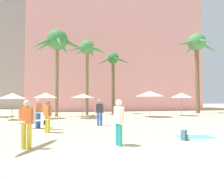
{
  "coord_description": "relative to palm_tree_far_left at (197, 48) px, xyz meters",
  "views": [
    {
      "loc": [
        -2.0,
        -5.64,
        1.69
      ],
      "look_at": [
        -0.03,
        4.41,
        2.16
      ],
      "focal_mm": 33.43,
      "sensor_mm": 36.0,
      "label": 1
    }
  ],
  "objects": [
    {
      "name": "person_mid_right",
      "position": [
        -15.87,
        -11.34,
        -6.9
      ],
      "size": [
        0.46,
        0.52,
        1.65
      ],
      "rotation": [
        0.0,
        0.0,
        0.7
      ],
      "color": "gold",
      "rests_on": "ground"
    },
    {
      "name": "hotel_tower_gray",
      "position": [
        -23.95,
        20.3,
        9.27
      ],
      "size": [
        13.73,
        11.53,
        34.13
      ],
      "primitive_type": "cube",
      "color": "gray",
      "rests_on": "ground"
    },
    {
      "name": "cafe_umbrella_2",
      "position": [
        -19.44,
        -3.9,
        -5.86
      ],
      "size": [
        2.2,
        2.2,
        2.18
      ],
      "color": "gray",
      "rests_on": "ground"
    },
    {
      "name": "person_far_left",
      "position": [
        -13.0,
        -14.81,
        -6.88
      ],
      "size": [
        0.32,
        0.61,
        1.68
      ],
      "rotation": [
        0.0,
        0.0,
        0.27
      ],
      "color": "teal",
      "rests_on": "ground"
    },
    {
      "name": "palm_tree_left",
      "position": [
        -13.05,
        -0.04,
        -1.1
      ],
      "size": [
        4.28,
        3.91,
        8.01
      ],
      "color": "brown",
      "rests_on": "ground"
    },
    {
      "name": "person_near_right",
      "position": [
        -16.59,
        -9.6,
        -6.88
      ],
      "size": [
        2.8,
        1.83,
        1.71
      ],
      "rotation": [
        0.0,
        0.0,
        5.79
      ],
      "color": "blue",
      "rests_on": "ground"
    },
    {
      "name": "person_near_left",
      "position": [
        -12.93,
        -9.04,
        -6.89
      ],
      "size": [
        0.6,
        0.25,
        1.66
      ],
      "rotation": [
        0.0,
        0.0,
        1.53
      ],
      "color": "blue",
      "rests_on": "ground"
    },
    {
      "name": "ground",
      "position": [
        -12.72,
        -16.61,
        -7.8
      ],
      "size": [
        120.0,
        120.0,
        0.0
      ],
      "primitive_type": "plane",
      "color": "#C6B28C"
    },
    {
      "name": "person_mid_center",
      "position": [
        -16.2,
        -14.58,
        -6.89
      ],
      "size": [
        1.4,
        2.66,
        1.66
      ],
      "rotation": [
        0.0,
        0.0,
        4.46
      ],
      "color": "gold",
      "rests_on": "ground"
    },
    {
      "name": "backpack",
      "position": [
        -10.14,
        -14.34,
        -7.6
      ],
      "size": [
        0.35,
        0.35,
        0.42
      ],
      "rotation": [
        0.0,
        0.0,
        5.47
      ],
      "color": "slate",
      "rests_on": "ground"
    },
    {
      "name": "cafe_umbrella_4",
      "position": [
        -7.39,
        -3.56,
        -5.61
      ],
      "size": [
        2.74,
        2.74,
        2.44
      ],
      "color": "gray",
      "rests_on": "ground"
    },
    {
      "name": "beach_towel",
      "position": [
        -9.28,
        -13.76,
        -7.79
      ],
      "size": [
        1.61,
        1.03,
        0.01
      ],
      "primitive_type": "cube",
      "rotation": [
        0.0,
        0.0,
        -0.04
      ],
      "color": "#4CC6D6",
      "rests_on": "ground"
    },
    {
      "name": "palm_tree_right",
      "position": [
        -16.1,
        -1.39,
        -0.68
      ],
      "size": [
        5.34,
        5.46,
        8.51
      ],
      "color": "brown",
      "rests_on": "ground"
    },
    {
      "name": "palm_tree_far_right",
      "position": [
        -10.0,
        1.02,
        -2.25
      ],
      "size": [
        4.01,
        4.05,
        7.04
      ],
      "color": "brown",
      "rests_on": "ground"
    },
    {
      "name": "cafe_umbrella_0",
      "position": [
        -13.71,
        -3.83,
        -5.84
      ],
      "size": [
        2.11,
        2.11,
        2.15
      ],
      "color": "gray",
      "rests_on": "ground"
    },
    {
      "name": "hotel_pink",
      "position": [
        -7.95,
        10.74,
        1.88
      ],
      "size": [
        25.23,
        10.1,
        19.36
      ],
      "primitive_type": "cube",
      "color": "pink",
      "rests_on": "ground"
    },
    {
      "name": "cafe_umbrella_1",
      "position": [
        -3.7,
        -2.84,
        -5.73
      ],
      "size": [
        2.15,
        2.15,
        2.32
      ],
      "color": "gray",
      "rests_on": "ground"
    },
    {
      "name": "palm_tree_far_left",
      "position": [
        0.0,
        0.0,
        0.0
      ],
      "size": [
        6.69,
        6.77,
        9.56
      ],
      "color": "brown",
      "rests_on": "ground"
    },
    {
      "name": "cafe_umbrella_3",
      "position": [
        -16.88,
        -3.41,
        -5.79
      ],
      "size": [
        2.01,
        2.01,
        2.24
      ],
      "color": "gray",
      "rests_on": "ground"
    }
  ]
}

